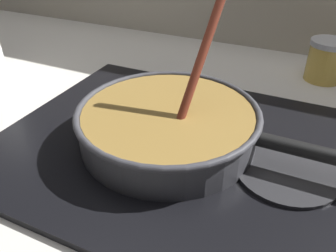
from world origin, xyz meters
TOP-DOWN VIEW (x-y plane):
  - ground at (0.00, 0.00)m, footprint 2.40×1.60m
  - hob_plate at (0.07, 0.23)m, footprint 0.56×0.48m
  - burner_ring at (0.07, 0.23)m, footprint 0.17×0.17m
  - spare_burner at (0.27, 0.23)m, footprint 0.16×0.16m
  - cooking_pan at (0.08, 0.23)m, footprint 0.47×0.30m
  - condiment_jar at (0.29, 0.63)m, footprint 0.09×0.09m

SIDE VIEW (x-z plane):
  - ground at x=0.00m, z-range -0.04..0.00m
  - hob_plate at x=0.07m, z-range 0.00..0.01m
  - spare_burner at x=0.27m, z-range 0.01..0.02m
  - burner_ring at x=0.07m, z-range 0.01..0.02m
  - cooking_pan at x=0.08m, z-range -0.09..0.18m
  - condiment_jar at x=0.29m, z-range 0.00..0.10m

